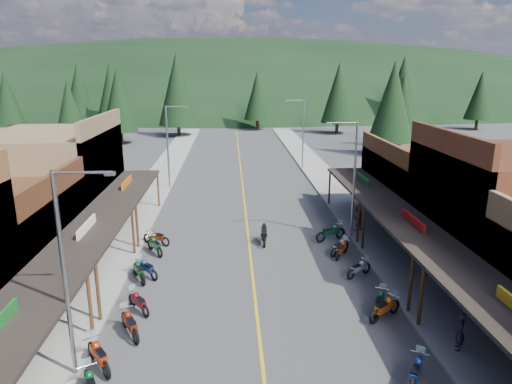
{
  "coord_description": "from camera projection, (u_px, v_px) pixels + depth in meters",
  "views": [
    {
      "loc": [
        -1.12,
        -21.22,
        11.25
      ],
      "look_at": [
        0.58,
        9.29,
        3.0
      ],
      "focal_mm": 32.0,
      "sensor_mm": 36.0,
      "label": 1
    }
  ],
  "objects": [
    {
      "name": "rider_on_bike",
      "position": [
        264.0,
        235.0,
        30.21
      ],
      "size": [
        0.7,
        2.01,
        1.53
      ],
      "rotation": [
        0.0,
        0.0,
        -0.02
      ],
      "color": "black",
      "rests_on": "ground"
    },
    {
      "name": "pine_8",
      "position": [
        70.0,
        111.0,
        59.26
      ],
      "size": [
        4.48,
        4.48,
        10.0
      ],
      "color": "black",
      "rests_on": "ground"
    },
    {
      "name": "streetlight_1",
      "position": [
        169.0,
        143.0,
        43.11
      ],
      "size": [
        2.16,
        0.18,
        8.0
      ],
      "color": "gray",
      "rests_on": "ground"
    },
    {
      "name": "bike_east_10",
      "position": [
        340.0,
        246.0,
        28.52
      ],
      "size": [
        1.83,
        1.81,
        1.1
      ],
      "primitive_type": null,
      "rotation": [
        0.0,
        0.0,
        -0.79
      ],
      "color": "gray",
      "rests_on": "ground"
    },
    {
      "name": "pine_10",
      "position": [
        118.0,
        100.0,
        68.9
      ],
      "size": [
        5.38,
        5.38,
        11.6
      ],
      "color": "black",
      "rests_on": "ground"
    },
    {
      "name": "bike_west_11",
      "position": [
        156.0,
        237.0,
        30.03
      ],
      "size": [
        2.1,
        1.56,
        1.16
      ],
      "primitive_type": null,
      "rotation": [
        0.0,
        0.0,
        1.07
      ],
      "color": "maroon",
      "rests_on": "ground"
    },
    {
      "name": "shop_west_3",
      "position": [
        55.0,
        181.0,
        32.68
      ],
      "size": [
        10.9,
        10.2,
        8.2
      ],
      "color": "brown",
      "rests_on": "ground"
    },
    {
      "name": "shop_east_2",
      "position": [
        505.0,
        215.0,
        24.91
      ],
      "size": [
        10.9,
        9.0,
        8.2
      ],
      "color": "#562B19",
      "rests_on": "ground"
    },
    {
      "name": "bike_east_5",
      "position": [
        416.0,
        370.0,
        16.7
      ],
      "size": [
        1.68,
        2.1,
        1.17
      ],
      "primitive_type": null,
      "rotation": [
        0.0,
        0.0,
        -0.57
      ],
      "color": "navy",
      "rests_on": "ground"
    },
    {
      "name": "bike_west_8",
      "position": [
        139.0,
        270.0,
        24.98
      ],
      "size": [
        1.57,
        2.23,
        1.22
      ],
      "primitive_type": null,
      "rotation": [
        0.0,
        0.0,
        0.45
      ],
      "color": "#0C4018",
      "rests_on": "ground"
    },
    {
      "name": "centerline",
      "position": [
        243.0,
        193.0,
        42.72
      ],
      "size": [
        0.15,
        90.0,
        0.01
      ],
      "primitive_type": "cube",
      "color": "gold",
      "rests_on": "ground"
    },
    {
      "name": "bike_east_11",
      "position": [
        331.0,
        231.0,
        30.77
      ],
      "size": [
        2.42,
        1.69,
        1.32
      ],
      "primitive_type": null,
      "rotation": [
        0.0,
        0.0,
        -1.13
      ],
      "color": "#0C3C21",
      "rests_on": "ground"
    },
    {
      "name": "bike_west_10",
      "position": [
        155.0,
        244.0,
        28.59
      ],
      "size": [
        1.73,
        2.22,
        1.24
      ],
      "primitive_type": null,
      "rotation": [
        0.0,
        0.0,
        0.54
      ],
      "color": "#0E461F",
      "rests_on": "ground"
    },
    {
      "name": "pine_5",
      "position": [
        403.0,
        86.0,
        92.6
      ],
      "size": [
        6.72,
        6.72,
        14.0
      ],
      "color": "black",
      "rests_on": "ground"
    },
    {
      "name": "pine_4",
      "position": [
        338.0,
        93.0,
        80.36
      ],
      "size": [
        5.88,
        5.88,
        12.5
      ],
      "color": "black",
      "rests_on": "ground"
    },
    {
      "name": "bike_east_9",
      "position": [
        342.0,
        248.0,
        28.13
      ],
      "size": [
        1.59,
        2.02,
        1.13
      ],
      "primitive_type": null,
      "rotation": [
        0.0,
        0.0,
        -0.55
      ],
      "color": "#A3360B",
      "rests_on": "ground"
    },
    {
      "name": "bike_east_6",
      "position": [
        385.0,
        307.0,
        21.11
      ],
      "size": [
        2.13,
        1.78,
        1.2
      ],
      "primitive_type": null,
      "rotation": [
        0.0,
        0.0,
        -0.96
      ],
      "color": "#B7480D",
      "rests_on": "ground"
    },
    {
      "name": "pedestrian_east_b",
      "position": [
        357.0,
        218.0,
        32.27
      ],
      "size": [
        1.01,
        0.86,
        1.81
      ],
      "primitive_type": "imported",
      "rotation": [
        0.0,
        0.0,
        3.63
      ],
      "color": "#513933",
      "rests_on": "sidewalk_east"
    },
    {
      "name": "bike_east_7",
      "position": [
        379.0,
        301.0,
        21.73
      ],
      "size": [
        1.56,
        2.08,
        1.15
      ],
      "primitive_type": null,
      "rotation": [
        0.0,
        0.0,
        -0.5
      ],
      "color": "#0C3C25",
      "rests_on": "ground"
    },
    {
      "name": "bike_west_9",
      "position": [
        147.0,
        267.0,
        25.39
      ],
      "size": [
        1.86,
        1.94,
        1.15
      ],
      "primitive_type": null,
      "rotation": [
        0.0,
        0.0,
        0.74
      ],
      "color": "navy",
      "rests_on": "ground"
    },
    {
      "name": "pine_11",
      "position": [
        393.0,
        101.0,
        59.28
      ],
      "size": [
        5.82,
        5.82,
        12.4
      ],
      "color": "black",
      "rests_on": "ground"
    },
    {
      "name": "pine_2",
      "position": [
        177.0,
        89.0,
        76.73
      ],
      "size": [
        6.72,
        6.72,
        14.0
      ],
      "color": "black",
      "rests_on": "ground"
    },
    {
      "name": "pine_7",
      "position": [
        79.0,
        89.0,
        93.09
      ],
      "size": [
        5.88,
        5.88,
        12.5
      ],
      "color": "black",
      "rests_on": "ground"
    },
    {
      "name": "streetlight_2",
      "position": [
        352.0,
        174.0,
        30.37
      ],
      "size": [
        2.16,
        0.18,
        8.0
      ],
      "color": "gray",
      "rests_on": "ground"
    },
    {
      "name": "pine_0",
      "position": [
        7.0,
        97.0,
        79.36
      ],
      "size": [
        5.04,
        5.04,
        11.0
      ],
      "color": "black",
      "rests_on": "ground"
    },
    {
      "name": "pedestrian_east_a",
      "position": [
        460.0,
        332.0,
        18.49
      ],
      "size": [
        0.57,
        0.69,
        1.62
      ],
      "primitive_type": "imported",
      "rotation": [
        0.0,
        0.0,
        -1.93
      ],
      "color": "#261F2F",
      "rests_on": "sidewalk_east"
    },
    {
      "name": "pine_6",
      "position": [
        480.0,
        95.0,
        85.92
      ],
      "size": [
        5.04,
        5.04,
        11.0
      ],
      "color": "black",
      "rests_on": "ground"
    },
    {
      "name": "shop_east_3",
      "position": [
        428.0,
        188.0,
        34.42
      ],
      "size": [
        10.9,
        10.2,
        6.2
      ],
      "color": "#4C2D16",
      "rests_on": "ground"
    },
    {
      "name": "streetlight_3",
      "position": [
        302.0,
        131.0,
        51.57
      ],
      "size": [
        2.16,
        0.18,
        8.0
      ],
      "color": "gray",
      "rests_on": "ground"
    },
    {
      "name": "sidewalk_west",
      "position": [
        150.0,
        194.0,
        42.24
      ],
      "size": [
        3.4,
        94.0,
        0.15
      ],
      "primitive_type": "cube",
      "color": "gray",
      "rests_on": "ground"
    },
    {
      "name": "bike_east_8",
      "position": [
        359.0,
        268.0,
        25.45
      ],
      "size": [
        1.9,
        1.59,
        1.07
      ],
      "primitive_type": null,
      "rotation": [
        0.0,
        0.0,
        -0.96
      ],
      "color": "gray",
      "rests_on": "ground"
    },
    {
      "name": "bike_west_7",
      "position": [
        138.0,
        301.0,
        21.73
      ],
      "size": [
        1.7,
        1.95,
        1.12
      ],
      "primitive_type": null,
      "rotation": [
        0.0,
        0.0,
        0.65
      ],
      "color": "maroon",
      "rests_on": "ground"
    },
    {
      "name": "pine_1",
      "position": [
        111.0,
        91.0,
        87.74
      ],
      "size": [
        5.88,
        5.88,
        12.5
      ],
      "color": "black",
      "rests_on": "ground"
    },
    {
      "name": "pine_3",
      "position": [
        257.0,
        95.0,
        85.59
      ],
      "size": [
        5.04,
        5.04,
        11.0
      ],
      "color": "black",
      "rests_on": "ground"
    },
    {
      "name": "ground",
      "position": [
        255.0,
        295.0,
        23.45
      ],
      "size": [
        220.0,
        220.0,
        0.0
      ],
      "primitive_type": "plane",
      "color": "#38383A",
      "rests_on": "ground"
    },
    {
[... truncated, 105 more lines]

